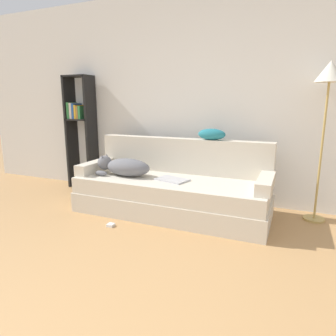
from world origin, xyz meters
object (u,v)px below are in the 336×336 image
(laptop, at_px, (172,180))
(throw_pillow, at_px, (212,134))
(couch, at_px, (171,196))
(dog, at_px, (124,167))
(floor_lamp, at_px, (329,85))
(power_adapter, at_px, (111,225))
(bookshelf, at_px, (80,125))

(laptop, xyz_separation_m, throw_pillow, (0.34, 0.41, 0.50))
(couch, relative_size, laptop, 5.54)
(throw_pillow, bearing_deg, dog, -156.29)
(couch, bearing_deg, dog, -172.79)
(floor_lamp, xyz_separation_m, power_adapter, (-2.02, -1.05, -1.46))
(couch, relative_size, dog, 3.21)
(laptop, xyz_separation_m, bookshelf, (-1.75, 0.60, 0.53))
(dog, distance_m, power_adapter, 0.77)
(bookshelf, distance_m, power_adapter, 1.97)
(couch, distance_m, dog, 0.68)
(dog, distance_m, laptop, 0.64)
(bookshelf, height_order, floor_lamp, floor_lamp)
(throw_pillow, relative_size, bookshelf, 0.20)
(floor_lamp, relative_size, power_adapter, 24.11)
(couch, distance_m, power_adapter, 0.79)
(dog, height_order, bookshelf, bookshelf)
(bookshelf, xyz_separation_m, power_adapter, (1.27, -1.16, -0.95))
(laptop, relative_size, floor_lamp, 0.24)
(dog, distance_m, throw_pillow, 1.13)
(dog, bearing_deg, throw_pillow, 23.71)
(couch, xyz_separation_m, power_adapter, (-0.45, -0.62, -0.19))
(laptop, bearing_deg, throw_pillow, 65.77)
(throw_pillow, xyz_separation_m, bookshelf, (-2.09, 0.19, 0.04))
(throw_pillow, height_order, power_adapter, throw_pillow)
(dog, height_order, throw_pillow, throw_pillow)
(dog, distance_m, floor_lamp, 2.41)
(dog, xyz_separation_m, power_adapter, (0.15, -0.55, -0.52))
(dog, distance_m, bookshelf, 1.35)
(dog, bearing_deg, couch, 7.21)
(dog, xyz_separation_m, laptop, (0.63, 0.02, -0.10))
(laptop, height_order, floor_lamp, floor_lamp)
(throw_pillow, distance_m, power_adapter, 1.57)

